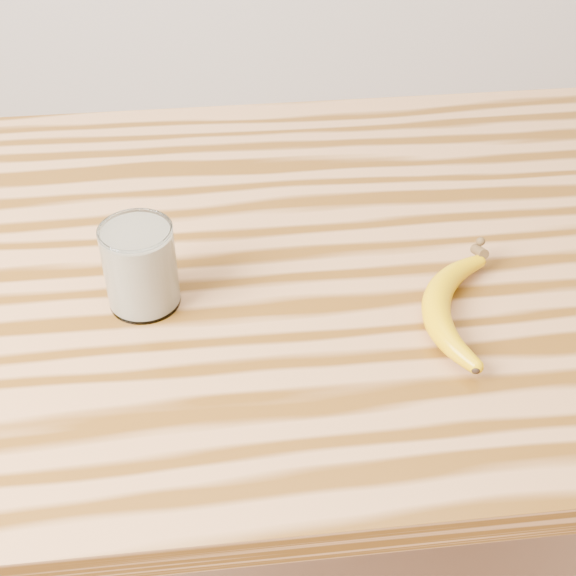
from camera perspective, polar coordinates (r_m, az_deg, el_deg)
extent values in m
cube|color=#9F6D40|center=(1.00, -3.78, 1.40)|extent=(1.20, 0.80, 0.04)
cylinder|color=brown|center=(1.65, 15.20, -2.32)|extent=(0.06, 0.06, 0.86)
cylinder|color=white|center=(0.90, -10.46, 1.52)|extent=(0.08, 0.08, 0.10)
torus|color=white|center=(0.87, -10.84, 4.08)|extent=(0.08, 0.08, 0.00)
cylinder|color=#F8EDC6|center=(0.90, -10.44, 1.41)|extent=(0.08, 0.08, 0.09)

